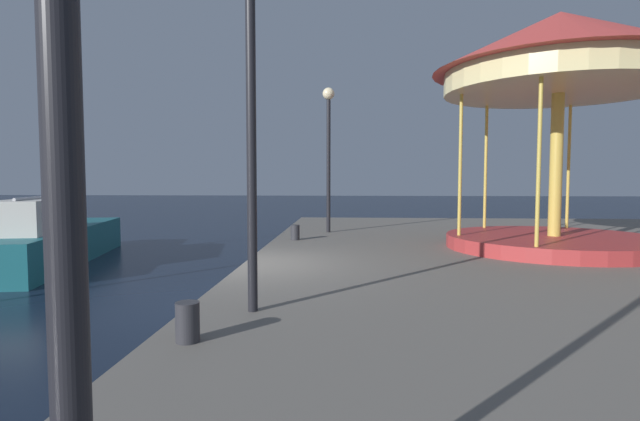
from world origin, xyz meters
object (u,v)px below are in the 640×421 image
(sailboat_teal, at_px, (51,239))
(lamp_post_mid_promenade, at_px, (251,67))
(lamp_post_far_end, at_px, (329,134))
(bollard_north, at_px, (295,232))
(carousel, at_px, (559,74))
(bollard_center, at_px, (188,322))

(sailboat_teal, relative_size, lamp_post_mid_promenade, 1.74)
(lamp_post_far_end, xyz_separation_m, bollard_north, (-0.80, -1.94, -2.76))
(carousel, xyz_separation_m, lamp_post_far_end, (-5.39, 3.20, -1.04))
(bollard_center, bearing_deg, lamp_post_far_end, 84.63)
(lamp_post_mid_promenade, height_order, lamp_post_far_end, same)
(sailboat_teal, relative_size, carousel, 1.34)
(sailboat_teal, bearing_deg, bollard_north, -3.09)
(lamp_post_mid_promenade, relative_size, bollard_north, 10.85)
(sailboat_teal, distance_m, lamp_post_mid_promenade, 10.78)
(bollard_center, bearing_deg, bollard_north, 88.93)
(lamp_post_mid_promenade, bearing_deg, lamp_post_far_end, 86.63)
(sailboat_teal, relative_size, lamp_post_far_end, 1.74)
(lamp_post_mid_promenade, distance_m, bollard_north, 7.55)
(sailboat_teal, distance_m, lamp_post_far_end, 8.49)
(lamp_post_mid_promenade, bearing_deg, carousel, 44.23)
(lamp_post_far_end, distance_m, bollard_north, 3.47)
(carousel, height_order, bollard_center, carousel)
(sailboat_teal, xyz_separation_m, lamp_post_mid_promenade, (7.24, -7.39, 3.04))
(bollard_north, bearing_deg, sailboat_teal, 176.91)
(sailboat_teal, height_order, lamp_post_far_end, sailboat_teal)
(lamp_post_mid_promenade, relative_size, bollard_center, 10.85)
(lamp_post_mid_promenade, distance_m, lamp_post_far_end, 8.98)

